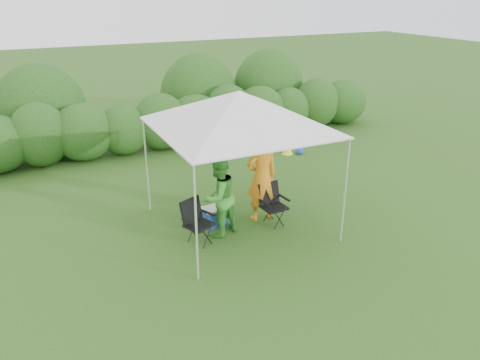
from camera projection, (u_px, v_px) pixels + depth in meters
name	position (u px, v px, depth m)	size (l,w,h in m)	color
ground	(250.00, 234.00, 9.45)	(70.00, 70.00, 0.00)	#335D1D
hedge	(164.00, 123.00, 14.17)	(15.23, 1.53, 1.80)	#28571B
canopy	(239.00, 110.00, 8.93)	(3.10, 3.10, 2.83)	silver
chair_right	(272.00, 201.00, 9.76)	(0.57, 0.53, 0.87)	black
chair_left	(196.00, 219.00, 9.01)	(0.67, 0.65, 0.88)	black
man	(262.00, 177.00, 9.75)	(0.70, 0.46, 1.93)	orange
woman	(219.00, 197.00, 9.16)	(0.81, 0.63, 1.66)	green
cooler	(214.00, 216.00, 9.75)	(0.52, 0.40, 0.41)	navy
bottle	(218.00, 202.00, 9.61)	(0.07, 0.07, 0.26)	#592D0C
lawn_toy	(291.00, 149.00, 13.96)	(0.58, 0.48, 0.29)	#FDF31A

